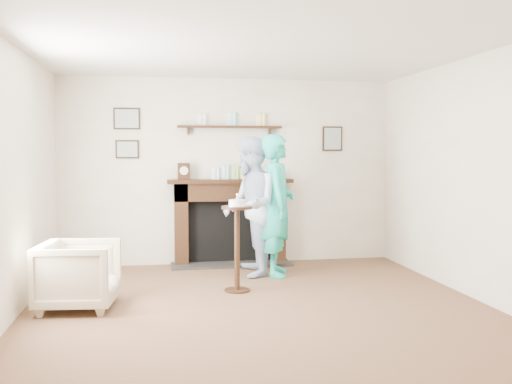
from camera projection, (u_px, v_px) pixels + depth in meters
ground at (263, 313)px, 5.37m from camera, size 5.00×5.00×0.00m
room_shell at (251, 142)px, 5.94m from camera, size 4.54×5.02×2.52m
armchair at (79, 309)px, 5.51m from camera, size 0.80×0.78×0.66m
man at (250, 275)px, 7.01m from camera, size 0.70×0.87×1.70m
woman at (277, 275)px, 7.01m from camera, size 0.52×0.70×1.73m
pedestal_table at (237, 231)px, 6.16m from camera, size 0.33×0.33×1.07m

